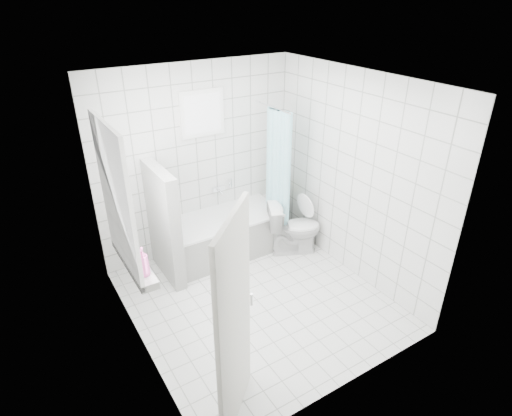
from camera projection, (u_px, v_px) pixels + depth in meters
ground at (257, 300)px, 5.21m from camera, size 3.00×3.00×0.00m
ceiling at (257, 82)px, 4.00m from camera, size 3.00×3.00×0.00m
wall_back at (197, 162)px, 5.73m from camera, size 2.80×0.02×2.60m
wall_front at (354, 276)px, 3.48m from camera, size 2.80×0.02×2.60m
wall_left at (128, 241)px, 3.95m from camera, size 0.02×3.00×2.60m
wall_right at (353, 178)px, 5.26m from camera, size 0.02×3.00×2.60m
window_left at (119, 199)px, 4.06m from camera, size 0.01×0.90×1.40m
window_back at (203, 114)px, 5.45m from camera, size 0.50×0.01×0.50m
window_sill at (134, 262)px, 4.42m from camera, size 0.18×1.02×0.08m
door at (234, 326)px, 3.39m from camera, size 0.60×0.58×2.00m
bathtub at (225, 235)px, 6.00m from camera, size 1.62×0.77×0.58m
partition_wall at (164, 224)px, 5.34m from camera, size 0.15×0.85×1.50m
tiled_ledge at (276, 210)px, 6.69m from camera, size 0.40×0.24×0.55m
toilet at (294, 228)px, 6.00m from camera, size 0.84×0.69×0.75m
curtain_rod at (272, 107)px, 5.54m from camera, size 0.02×0.80×0.02m
shower_curtain at (276, 174)px, 5.86m from camera, size 0.14×0.48×1.78m
tub_faucet at (219, 189)px, 6.04m from camera, size 0.18×0.06×0.06m
sill_bottles at (134, 250)px, 4.30m from camera, size 0.16×0.75×0.32m
ledge_bottles at (280, 188)px, 6.50m from camera, size 0.18×0.17×0.27m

